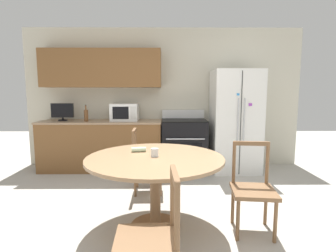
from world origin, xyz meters
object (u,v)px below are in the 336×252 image
(candle_glass, at_px, (155,153))
(oven_range, at_px, (184,144))
(refrigerator, at_px, (235,121))
(dining_chair_right, at_px, (253,190))
(microwave, at_px, (125,112))
(countertop_tv, at_px, (62,111))
(dining_chair_near, at_px, (151,241))
(counter_bottle, at_px, (86,115))
(dining_chair_far, at_px, (146,162))

(candle_glass, bearing_deg, oven_range, 77.86)
(refrigerator, distance_m, dining_chair_right, 2.19)
(microwave, height_order, countertop_tv, countertop_tv)
(refrigerator, distance_m, dining_chair_near, 3.33)
(counter_bottle, relative_size, dining_chair_right, 0.32)
(countertop_tv, distance_m, dining_chair_right, 3.56)
(refrigerator, height_order, candle_glass, refrigerator)
(dining_chair_right, distance_m, candle_glass, 1.06)
(counter_bottle, distance_m, dining_chair_near, 3.31)
(counter_bottle, bearing_deg, refrigerator, 0.62)
(candle_glass, bearing_deg, refrigerator, 56.12)
(refrigerator, xyz_separation_m, counter_bottle, (-2.64, -0.03, 0.11))
(dining_chair_near, bearing_deg, countertop_tv, 26.63)
(dining_chair_near, bearing_deg, microwave, 8.63)
(oven_range, height_order, dining_chair_right, oven_range)
(dining_chair_far, xyz_separation_m, dining_chair_right, (1.16, -1.07, 0.00))
(dining_chair_far, bearing_deg, refrigerator, 122.80)
(dining_chair_far, height_order, dining_chair_near, same)
(candle_glass, bearing_deg, microwave, 106.64)
(countertop_tv, xyz_separation_m, counter_bottle, (0.45, -0.10, -0.06))
(refrigerator, bearing_deg, microwave, 177.06)
(microwave, distance_m, counter_bottle, 0.68)
(dining_chair_right, xyz_separation_m, candle_glass, (-0.99, 0.10, 0.36))
(oven_range, xyz_separation_m, dining_chair_right, (0.55, -2.16, -0.03))
(microwave, bearing_deg, dining_chair_near, -78.31)
(oven_range, distance_m, countertop_tv, 2.27)
(dining_chair_far, bearing_deg, oven_range, 149.10)
(refrigerator, distance_m, counter_bottle, 2.65)
(dining_chair_far, bearing_deg, counter_bottle, -133.52)
(counter_bottle, bearing_deg, microwave, 11.13)
(countertop_tv, height_order, dining_chair_near, countertop_tv)
(counter_bottle, height_order, dining_chair_near, counter_bottle)
(countertop_tv, height_order, dining_chair_right, countertop_tv)
(microwave, bearing_deg, refrigerator, -2.94)
(countertop_tv, distance_m, dining_chair_far, 2.04)
(candle_glass, bearing_deg, counter_bottle, 123.13)
(dining_chair_far, distance_m, dining_chair_right, 1.58)
(dining_chair_right, bearing_deg, oven_range, -69.24)
(refrigerator, xyz_separation_m, oven_range, (-0.91, 0.05, -0.43))
(dining_chair_near, relative_size, dining_chair_right, 1.00)
(dining_chair_near, bearing_deg, dining_chair_far, 2.14)
(oven_range, bearing_deg, candle_glass, -102.14)
(countertop_tv, distance_m, candle_glass, 2.74)
(dining_chair_near, relative_size, candle_glass, 10.67)
(refrigerator, xyz_separation_m, microwave, (-1.98, 0.10, 0.16))
(refrigerator, bearing_deg, oven_range, 177.10)
(oven_range, relative_size, dining_chair_near, 1.20)
(microwave, distance_m, countertop_tv, 1.12)
(candle_glass, bearing_deg, countertop_tv, 129.97)
(microwave, xyz_separation_m, dining_chair_right, (1.62, -2.21, -0.62))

